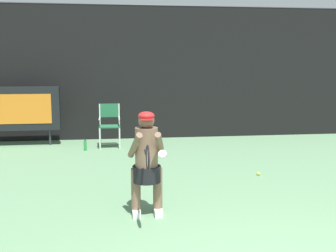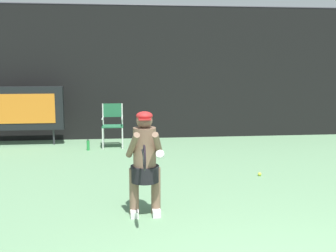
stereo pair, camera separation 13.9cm
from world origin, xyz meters
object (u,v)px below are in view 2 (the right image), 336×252
(scoreboard, at_px, (19,108))
(tennis_ball_loose, at_px, (260,174))
(tennis_player, at_px, (145,160))
(tennis_racket, at_px, (144,157))
(water_bottle, at_px, (88,145))
(umpire_chair, at_px, (113,122))

(scoreboard, relative_size, tennis_ball_loose, 32.35)
(tennis_player, relative_size, tennis_ball_loose, 21.12)
(tennis_racket, bearing_deg, tennis_player, 75.79)
(scoreboard, bearing_deg, water_bottle, -25.24)
(scoreboard, distance_m, tennis_ball_loose, 6.28)
(tennis_player, bearing_deg, scoreboard, 118.84)
(scoreboard, height_order, tennis_player, scoreboard)
(water_bottle, xyz_separation_m, tennis_ball_loose, (3.36, -2.69, -0.09))
(tennis_player, distance_m, tennis_ball_loose, 2.92)
(umpire_chair, distance_m, water_bottle, 0.85)
(scoreboard, bearing_deg, umpire_chair, -11.22)
(umpire_chair, bearing_deg, tennis_racket, -84.75)
(water_bottle, bearing_deg, tennis_player, -75.67)
(scoreboard, distance_m, umpire_chair, 2.42)
(tennis_racket, bearing_deg, water_bottle, 91.51)
(tennis_player, bearing_deg, umpire_chair, 96.47)
(water_bottle, bearing_deg, scoreboard, 154.76)
(umpire_chair, height_order, tennis_racket, tennis_racket)
(tennis_player, xyz_separation_m, tennis_racket, (-0.04, -0.67, 0.19))
(scoreboard, xyz_separation_m, tennis_racket, (2.85, -5.92, 0.02))
(water_bottle, relative_size, tennis_player, 0.18)
(scoreboard, distance_m, tennis_racket, 6.57)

